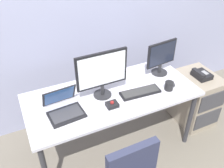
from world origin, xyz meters
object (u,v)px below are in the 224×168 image
at_px(monitor_main, 102,72).
at_px(laptop, 64,108).
at_px(file_cabinet, 195,98).
at_px(monitor_side, 161,56).
at_px(desk_phone, 201,75).
at_px(coffee_mug, 169,86).
at_px(trackball_mouse, 112,104).
at_px(keyboard, 140,92).

height_order(monitor_main, laptop, monitor_main).
xyz_separation_m(monitor_main, laptop, (-0.41, -0.08, -0.22)).
bearing_deg(file_cabinet, monitor_side, 161.67).
relative_size(desk_phone, monitor_side, 0.53).
distance_m(monitor_main, coffee_mug, 0.72).
bearing_deg(coffee_mug, monitor_side, 73.54).
distance_m(desk_phone, laptop, 1.63).
bearing_deg(monitor_main, monitor_side, 7.86).
bearing_deg(desk_phone, monitor_side, 159.59).
xyz_separation_m(file_cabinet, trackball_mouse, (-1.21, -0.14, 0.44)).
bearing_deg(laptop, monitor_side, 8.93).
distance_m(desk_phone, keyboard, 0.86).
bearing_deg(laptop, trackball_mouse, -15.28).
xyz_separation_m(keyboard, trackball_mouse, (-0.34, -0.06, 0.01)).
bearing_deg(monitor_side, coffee_mug, -106.46).
bearing_deg(keyboard, file_cabinet, 4.97).
relative_size(monitor_side, laptop, 1.12).
height_order(trackball_mouse, coffee_mug, coffee_mug).
bearing_deg(desk_phone, keyboard, -176.08).
distance_m(keyboard, laptop, 0.77).
xyz_separation_m(desk_phone, keyboard, (-0.86, -0.06, 0.07)).
bearing_deg(keyboard, monitor_side, 31.12).
xyz_separation_m(trackball_mouse, coffee_mug, (0.64, -0.00, 0.02)).
height_order(file_cabinet, keyboard, keyboard).
bearing_deg(monitor_side, laptop, -171.07).
height_order(keyboard, laptop, laptop).
bearing_deg(file_cabinet, laptop, -179.20).
distance_m(monitor_main, monitor_side, 0.75).
xyz_separation_m(monitor_side, coffee_mug, (-0.09, -0.30, -0.17)).
bearing_deg(desk_phone, file_cabinet, 63.22).
height_order(monitor_main, trackball_mouse, monitor_main).
height_order(desk_phone, monitor_main, monitor_main).
height_order(monitor_main, keyboard, monitor_main).
distance_m(file_cabinet, keyboard, 0.97).
bearing_deg(keyboard, laptop, 176.10).
relative_size(file_cabinet, keyboard, 1.57).
xyz_separation_m(file_cabinet, monitor_side, (-0.48, 0.16, 0.63)).
xyz_separation_m(file_cabinet, monitor_main, (-1.22, 0.06, 0.69)).
bearing_deg(monitor_side, file_cabinet, -18.33).
height_order(file_cabinet, monitor_main, monitor_main).
distance_m(monitor_side, keyboard, 0.49).
height_order(desk_phone, keyboard, keyboard).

